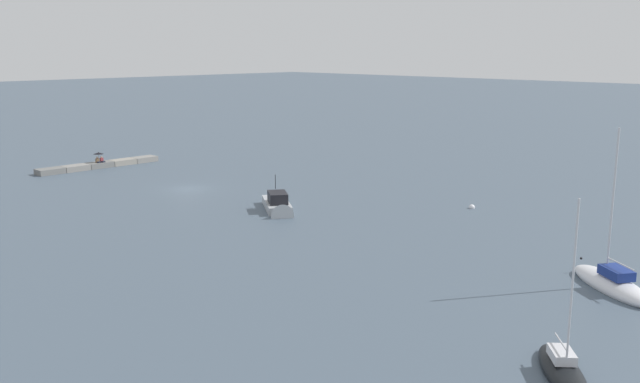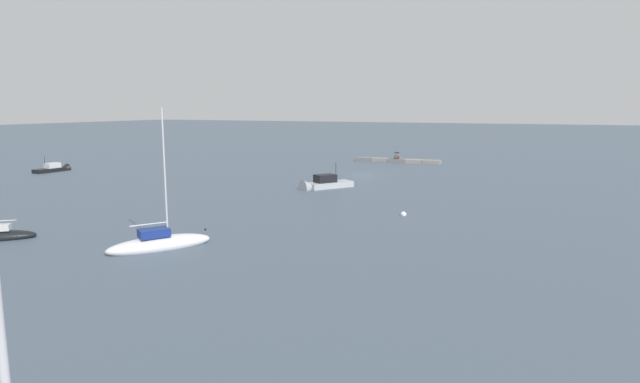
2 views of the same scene
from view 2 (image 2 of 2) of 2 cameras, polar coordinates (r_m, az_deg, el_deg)
ground_plane at (r=75.22m, az=4.68°, el=1.85°), size 500.00×500.00×0.00m
seawall_pier at (r=92.61m, az=8.44°, el=3.37°), size 15.23×1.86×0.65m
person_seated_maroon_left at (r=92.28m, az=8.56°, el=3.71°), size 0.46×0.65×0.73m
person_seated_brown_right at (r=92.41m, az=8.23°, el=3.73°), size 0.46×0.65×0.73m
umbrella_open_black at (r=92.47m, az=8.43°, el=4.26°), size 1.23×1.23×1.27m
sailboat_white_near at (r=37.68m, az=-17.18°, el=-5.46°), size 5.69×7.08×9.97m
motorboat_grey_mid at (r=62.31m, az=0.25°, el=0.71°), size 5.44×6.60×3.72m
motorboat_black_far at (r=88.32m, az=-27.06°, el=2.17°), size 1.88×5.47×3.03m
mooring_buoy_mid at (r=47.41m, az=9.12°, el=-2.50°), size 0.53×0.53×0.53m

